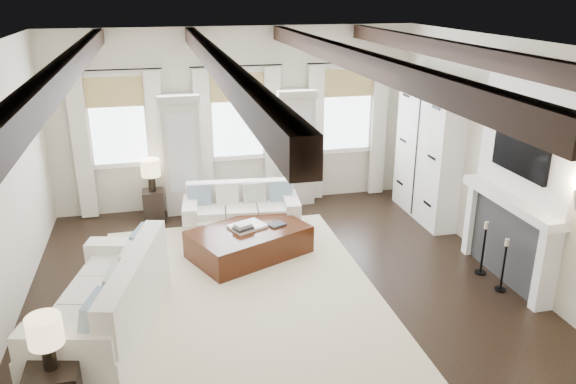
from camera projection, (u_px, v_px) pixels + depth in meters
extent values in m
plane|color=black|center=(285.00, 305.00, 7.15)|extent=(7.50, 7.50, 0.00)
cube|color=beige|center=(237.00, 119.00, 10.03)|extent=(6.50, 0.04, 3.20)
cube|color=beige|center=(527.00, 168.00, 7.31)|extent=(0.04, 7.50, 3.20)
cube|color=white|center=(284.00, 48.00, 6.05)|extent=(6.50, 7.50, 0.04)
cube|color=black|center=(70.00, 65.00, 5.62)|extent=(0.16, 7.40, 0.22)
cube|color=black|center=(215.00, 61.00, 5.93)|extent=(0.16, 7.40, 0.22)
cube|color=black|center=(349.00, 57.00, 6.26)|extent=(0.16, 7.40, 0.22)
cube|color=black|center=(467.00, 54.00, 6.57)|extent=(0.16, 7.40, 0.22)
cube|color=white|center=(118.00, 123.00, 9.54)|extent=(0.90, 0.03, 1.45)
cube|color=tan|center=(114.00, 92.00, 9.30)|extent=(0.94, 0.04, 0.50)
cube|color=silver|center=(82.00, 148.00, 9.44)|extent=(0.28, 0.08, 2.50)
cube|color=silver|center=(157.00, 143.00, 9.71)|extent=(0.28, 0.08, 2.50)
cylinder|color=black|center=(112.00, 70.00, 9.13)|extent=(1.60, 0.02, 0.02)
cube|color=white|center=(237.00, 116.00, 9.98)|extent=(0.90, 0.03, 1.45)
cube|color=tan|center=(237.00, 87.00, 9.75)|extent=(0.94, 0.04, 0.50)
cube|color=silver|center=(204.00, 141.00, 9.89)|extent=(0.28, 0.08, 2.50)
cube|color=silver|center=(273.00, 137.00, 10.16)|extent=(0.28, 0.08, 2.50)
cylinder|color=black|center=(237.00, 66.00, 9.57)|extent=(1.60, 0.02, 0.02)
cube|color=white|center=(346.00, 111.00, 10.43)|extent=(0.90, 0.03, 1.45)
cube|color=tan|center=(349.00, 83.00, 10.19)|extent=(0.94, 0.04, 0.50)
cube|color=silver|center=(316.00, 134.00, 10.33)|extent=(0.28, 0.08, 2.50)
cube|color=silver|center=(379.00, 130.00, 10.60)|extent=(0.28, 0.08, 2.50)
cylinder|color=black|center=(350.00, 62.00, 10.02)|extent=(1.60, 0.02, 0.02)
cube|color=#B3AA9E|center=(182.00, 158.00, 9.81)|extent=(0.64, 0.38, 2.00)
cube|color=#B2B7BA|center=(182.00, 153.00, 9.58)|extent=(0.48, 0.02, 1.40)
cube|color=#B3AA9E|center=(178.00, 98.00, 9.45)|extent=(0.70, 0.42, 0.12)
cube|color=#B3AA9E|center=(295.00, 151.00, 10.26)|extent=(0.64, 0.38, 2.00)
cube|color=#B2B7BA|center=(298.00, 146.00, 10.02)|extent=(0.48, 0.02, 1.40)
cube|color=#B3AA9E|center=(296.00, 93.00, 9.89)|extent=(0.70, 0.42, 0.12)
cube|color=#262629|center=(510.00, 242.00, 7.65)|extent=(0.18, 1.50, 1.10)
cube|color=black|center=(506.00, 252.00, 7.70)|extent=(0.10, 0.90, 0.70)
cube|color=white|center=(546.00, 270.00, 6.89)|extent=(0.26, 0.14, 1.10)
cube|color=white|center=(475.00, 219.00, 8.39)|extent=(0.26, 0.14, 1.10)
cube|color=white|center=(511.00, 200.00, 7.43)|extent=(0.32, 1.90, 0.12)
cube|color=white|center=(529.00, 131.00, 7.13)|extent=(0.10, 1.90, 1.80)
cube|color=black|center=(521.00, 150.00, 7.20)|extent=(0.07, 1.10, 0.64)
cube|color=silver|center=(428.00, 148.00, 9.53)|extent=(0.40, 1.70, 2.50)
cube|color=black|center=(416.00, 148.00, 9.49)|extent=(0.01, 0.02, 2.40)
cube|color=beige|center=(239.00, 295.00, 7.38)|extent=(3.61, 4.82, 0.02)
cube|color=white|center=(242.00, 223.00, 9.20)|extent=(1.94, 1.04, 0.35)
cube|color=white|center=(240.00, 193.00, 9.37)|extent=(1.79, 0.38, 0.44)
cube|color=white|center=(190.00, 209.00, 9.00)|extent=(0.31, 0.82, 0.23)
cube|color=white|center=(291.00, 204.00, 9.20)|extent=(0.31, 0.82, 0.23)
cube|color=white|center=(209.00, 212.00, 9.02)|extent=(0.55, 0.58, 0.12)
cube|color=white|center=(241.00, 210.00, 9.08)|extent=(0.55, 0.58, 0.12)
cube|color=white|center=(273.00, 209.00, 9.14)|extent=(0.55, 0.58, 0.12)
cube|color=slate|center=(200.00, 197.00, 9.14)|extent=(0.39, 0.23, 0.39)
cube|color=silver|center=(227.00, 196.00, 9.19)|extent=(0.39, 0.23, 0.39)
cube|color=beige|center=(254.00, 194.00, 9.24)|extent=(0.39, 0.23, 0.39)
cube|color=slate|center=(281.00, 193.00, 9.30)|extent=(0.39, 0.23, 0.39)
cube|color=white|center=(104.00, 318.00, 6.49)|extent=(1.56, 2.48, 0.44)
cube|color=white|center=(134.00, 280.00, 6.32)|extent=(0.76, 2.18, 0.55)
cube|color=white|center=(126.00, 251.00, 7.31)|extent=(1.02, 0.51, 0.28)
cube|color=white|center=(67.00, 343.00, 5.42)|extent=(1.02, 0.51, 0.28)
cube|color=white|center=(113.00, 269.00, 6.99)|extent=(0.78, 0.75, 0.15)
cube|color=white|center=(96.00, 295.00, 6.39)|extent=(0.78, 0.75, 0.15)
cube|color=white|center=(76.00, 327.00, 5.79)|extent=(0.78, 0.75, 0.15)
cube|color=slate|center=(137.00, 246.00, 7.08)|extent=(0.34, 0.50, 0.48)
cube|color=silver|center=(125.00, 266.00, 6.56)|extent=(0.34, 0.50, 0.48)
cube|color=beige|center=(110.00, 290.00, 6.05)|extent=(0.34, 0.50, 0.48)
cube|color=slate|center=(93.00, 318.00, 5.54)|extent=(0.34, 0.50, 0.48)
cube|color=black|center=(249.00, 242.00, 8.41)|extent=(1.95, 1.63, 0.44)
cube|color=white|center=(247.00, 226.00, 8.38)|extent=(0.61, 0.55, 0.04)
cube|color=#262628|center=(243.00, 228.00, 8.22)|extent=(0.32, 0.29, 0.04)
cube|color=beige|center=(243.00, 225.00, 8.24)|extent=(0.27, 0.24, 0.03)
cube|color=#262628|center=(277.00, 225.00, 8.45)|extent=(0.29, 0.26, 0.03)
cylinder|color=black|center=(49.00, 356.00, 5.17)|extent=(0.12, 0.12, 0.27)
cylinder|color=#F9D89E|center=(45.00, 331.00, 5.08)|extent=(0.32, 0.32, 0.28)
cube|color=black|center=(154.00, 205.00, 9.69)|extent=(0.36, 0.36, 0.54)
cylinder|color=black|center=(152.00, 183.00, 9.55)|extent=(0.13, 0.13, 0.27)
cylinder|color=#F9D89E|center=(151.00, 168.00, 9.46)|extent=(0.32, 0.32, 0.29)
cylinder|color=black|center=(500.00, 289.00, 7.51)|extent=(0.15, 0.15, 0.02)
cylinder|color=black|center=(503.00, 268.00, 7.40)|extent=(0.03, 0.03, 0.67)
cylinder|color=beige|center=(507.00, 242.00, 7.27)|extent=(0.06, 0.06, 0.10)
cylinder|color=black|center=(480.00, 272.00, 7.96)|extent=(0.16, 0.16, 0.02)
cylinder|color=black|center=(483.00, 251.00, 7.84)|extent=(0.03, 0.03, 0.70)
cylinder|color=beige|center=(487.00, 225.00, 7.71)|extent=(0.06, 0.06, 0.10)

